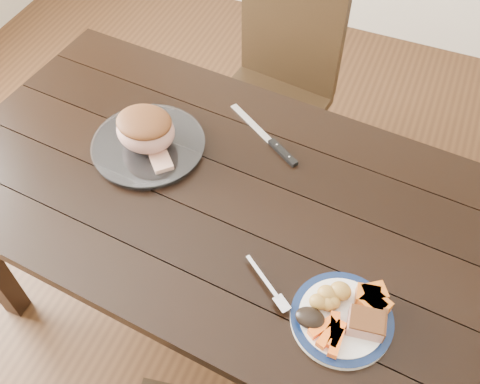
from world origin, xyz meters
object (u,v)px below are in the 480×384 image
at_px(fork, 270,287).
at_px(dining_table, 218,209).
at_px(roast_joint, 146,131).
at_px(chair_far, 275,85).
at_px(dinner_plate, 341,319).
at_px(pork_slice, 366,323).
at_px(serving_platter, 149,146).
at_px(carving_knife, 275,145).

bearing_deg(fork, dining_table, 171.81).
bearing_deg(fork, roast_joint, -175.63).
distance_m(chair_far, dinner_plate, 1.14).
relative_size(pork_slice, fork, 0.53).
bearing_deg(dining_table, dinner_plate, -29.63).
height_order(serving_platter, carving_knife, serving_platter).
relative_size(pork_slice, roast_joint, 0.46).
distance_m(dinner_plate, fork, 0.19).
height_order(dinner_plate, serving_platter, serving_platter).
bearing_deg(fork, chair_far, 144.63).
bearing_deg(serving_platter, pork_slice, -23.15).
bearing_deg(carving_knife, roast_joint, -124.05).
xyz_separation_m(dining_table, dinner_plate, (0.44, -0.25, 0.10)).
xyz_separation_m(serving_platter, roast_joint, (0.00, 0.00, 0.07)).
bearing_deg(roast_joint, dinner_plate, -24.44).
distance_m(fork, carving_knife, 0.49).
height_order(dinner_plate, roast_joint, roast_joint).
bearing_deg(pork_slice, serving_platter, 156.85).
bearing_deg(chair_far, carving_knife, 116.36).
xyz_separation_m(dinner_plate, serving_platter, (-0.69, 0.31, 0.00)).
height_order(serving_platter, pork_slice, pork_slice).
bearing_deg(carving_knife, pork_slice, -17.89).
distance_m(pork_slice, roast_joint, 0.81).
xyz_separation_m(serving_platter, carving_knife, (0.35, 0.15, -0.00)).
bearing_deg(roast_joint, dining_table, -14.51).
relative_size(dining_table, dinner_plate, 6.85).
distance_m(dinner_plate, roast_joint, 0.76).
relative_size(serving_platter, fork, 2.15).
bearing_deg(dining_table, carving_knife, 67.11).
height_order(chair_far, serving_platter, chair_far).
bearing_deg(carving_knife, serving_platter, -124.05).
bearing_deg(roast_joint, chair_far, 75.73).
bearing_deg(dinner_plate, pork_slice, -4.76).
xyz_separation_m(pork_slice, roast_joint, (-0.75, 0.32, 0.04)).
bearing_deg(serving_platter, roast_joint, 0.00).
height_order(pork_slice, carving_knife, pork_slice).
distance_m(chair_far, pork_slice, 1.18).
height_order(serving_platter, roast_joint, roast_joint).
xyz_separation_m(chair_far, carving_knife, (0.18, -0.52, 0.23)).
relative_size(chair_far, dinner_plate, 3.81).
bearing_deg(pork_slice, roast_joint, 156.85).
distance_m(serving_platter, pork_slice, 0.81).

